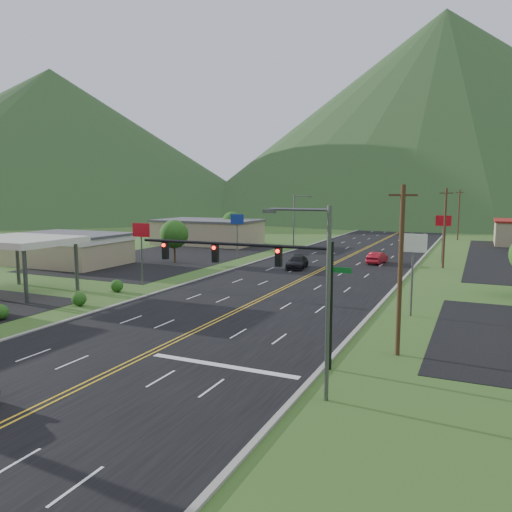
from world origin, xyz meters
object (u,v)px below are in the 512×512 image
at_px(traffic_signal, 262,268).
at_px(streetlight_east, 321,290).
at_px(car_dark_mid, 297,263).
at_px(car_red_far, 377,258).
at_px(gas_canopy, 20,242).
at_px(streetlight_west, 296,217).

distance_m(traffic_signal, streetlight_east, 6.17).
bearing_deg(car_dark_mid, car_red_far, 37.40).
bearing_deg(gas_canopy, car_dark_mid, 52.88).
bearing_deg(streetlight_east, car_dark_mid, 111.11).
distance_m(streetlight_west, gas_canopy, 49.10).
bearing_deg(car_red_far, streetlight_east, 103.69).
height_order(traffic_signal, car_dark_mid, traffic_signal).
xyz_separation_m(streetlight_east, car_red_far, (-5.94, 45.32, -4.41)).
bearing_deg(gas_canopy, streetlight_east, -19.88).
bearing_deg(car_red_far, gas_canopy, 56.96).
bearing_deg(traffic_signal, car_red_far, 91.73).
distance_m(streetlight_east, gas_canopy, 35.28).
xyz_separation_m(streetlight_east, gas_canopy, (-33.18, 12.00, -0.31)).
bearing_deg(streetlight_east, streetlight_west, 110.86).
distance_m(car_dark_mid, car_red_far, 11.79).
bearing_deg(gas_canopy, streetlight_west, 77.87).
distance_m(streetlight_west, car_dark_mid, 24.96).
bearing_deg(traffic_signal, gas_canopy, 164.30).
relative_size(traffic_signal, car_dark_mid, 2.51).
relative_size(streetlight_east, car_red_far, 1.92).
height_order(traffic_signal, car_red_far, traffic_signal).
distance_m(traffic_signal, streetlight_west, 58.88).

